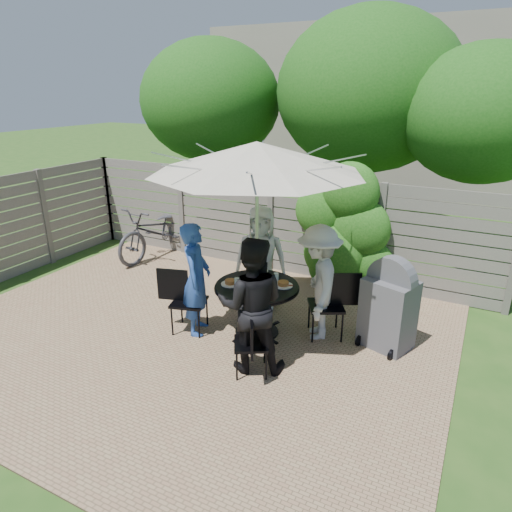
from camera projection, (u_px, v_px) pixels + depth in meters
The scene contains 23 objects.
backyard_envelope at pixel (377, 110), 13.86m from camera, with size 60.00×60.00×5.00m.
patio_table at pixel (257, 300), 6.28m from camera, with size 1.49×1.49×0.75m.
umbrella at pixel (257, 158), 5.60m from camera, with size 3.59×3.59×2.66m.
chair_back at pixel (261, 288), 7.27m from camera, with size 0.52×0.67×0.88m.
person_back at pixel (261, 259), 6.95m from camera, with size 0.80×0.52×1.64m, color silver.
chair_left at pixel (189, 313), 6.43m from camera, with size 0.71×0.55×0.93m.
person_left at pixel (196, 280), 6.24m from camera, with size 0.59×0.38×1.61m, color #254AA0.
chair_front at pixel (251, 356), 5.47m from camera, with size 0.54×0.63×0.83m.
person_front at pixel (252, 306), 5.39m from camera, with size 0.83×0.65×1.70m, color black.
chair_right at pixel (326, 318), 6.30m from camera, with size 0.72×0.62×0.95m.
person_right at pixel (318, 283), 6.12m from camera, with size 1.04×0.60×1.61m, color beige.
plate_back at pixel (259, 273), 6.53m from camera, with size 0.26×0.26×0.06m.
plate_left at pixel (230, 283), 6.22m from camera, with size 0.26×0.26×0.06m.
plate_front at pixel (255, 295), 5.86m from camera, with size 0.26×0.26×0.06m.
plate_right at pixel (283, 284), 6.17m from camera, with size 0.26×0.26×0.06m.
glass_back at pixel (251, 273), 6.43m from camera, with size 0.07×0.07×0.14m, color silver.
glass_left at pixel (237, 283), 6.10m from camera, with size 0.07×0.07×0.14m, color silver.
glass_front at pixel (263, 289), 5.93m from camera, with size 0.07×0.07×0.14m, color silver.
glass_right at pixel (276, 278), 6.26m from camera, with size 0.07×0.07×0.14m, color silver.
syrup_jug at pixel (253, 278), 6.22m from camera, with size 0.09×0.09×0.16m, color #59280C.
coffee_cup at pixel (265, 275), 6.38m from camera, with size 0.08×0.08×0.12m, color #C6B293.
bicycle at pixel (157, 231), 9.22m from camera, with size 0.72×2.06×1.08m, color #333338.
bbq_grill at pixel (389, 307), 5.95m from camera, with size 0.75×0.66×1.28m.
Camera 1 is at (3.45, -4.33, 3.29)m, focal length 32.00 mm.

